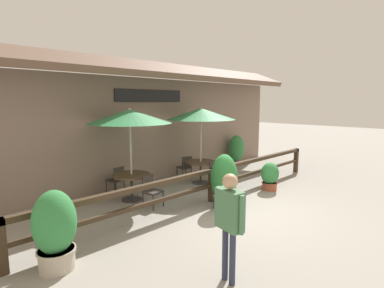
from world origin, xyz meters
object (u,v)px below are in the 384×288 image
dining_table_near (132,179)px  potted_plant_broad_leaf (224,181)px  patio_umbrella_near (130,116)px  chair_middle_streetside (217,173)px  patio_umbrella_middle (201,114)px  potted_plant_small_flowering (55,230)px  chair_middle_wallside (185,166)px  potted_plant_tall_tropical (270,176)px  chair_near_wallside (116,179)px  potted_plant_entrance_palm (236,149)px  pedestrian (229,214)px  dining_table_middle (201,166)px  chair_near_streetside (151,190)px

dining_table_near → potted_plant_broad_leaf: bearing=-58.8°
patio_umbrella_near → chair_middle_streetside: bearing=-18.2°
patio_umbrella_near → potted_plant_broad_leaf: (1.37, -2.26, -1.66)m
patio_umbrella_middle → potted_plant_small_flowering: patio_umbrella_middle is taller
chair_middle_wallside → potted_plant_tall_tropical: potted_plant_tall_tropical is taller
chair_near_wallside → potted_plant_entrance_palm: 6.02m
potted_plant_entrance_palm → pedestrian: pedestrian is taller
patio_umbrella_near → chair_middle_wallside: bearing=13.3°
patio_umbrella_near → patio_umbrella_middle: (2.74, -0.12, 0.00)m
patio_umbrella_middle → chair_middle_streetside: (-0.04, -0.77, -1.93)m
dining_table_near → chair_middle_streetside: (2.69, -0.88, -0.14)m
patio_umbrella_near → chair_near_wallside: 2.10m
potted_plant_small_flowering → pedestrian: (1.76, -2.27, 0.43)m
potted_plant_broad_leaf → pedestrian: pedestrian is taller
dining_table_middle → chair_near_wallside: bearing=160.8°
chair_middle_streetside → chair_middle_wallside: same height
chair_middle_wallside → potted_plant_tall_tropical: (0.96, -2.91, -0.01)m
dining_table_near → pedestrian: (-1.17, -4.42, 0.51)m
patio_umbrella_near → patio_umbrella_middle: bearing=-2.5°
chair_middle_wallside → pedestrian: 6.42m
chair_near_wallside → potted_plant_entrance_palm: bearing=168.7°
patio_umbrella_near → pedestrian: 4.75m
patio_umbrella_middle → chair_middle_wallside: bearing=91.1°
chair_middle_streetside → potted_plant_small_flowering: 5.76m
potted_plant_broad_leaf → potted_plant_entrance_palm: potted_plant_broad_leaf is taller
potted_plant_small_flowering → potted_plant_entrance_palm: (8.94, 2.96, 0.04)m
chair_near_wallside → pedestrian: pedestrian is taller
chair_near_wallside → potted_plant_entrance_palm: (6.02, -0.03, 0.25)m
potted_plant_broad_leaf → dining_table_near: bearing=121.2°
potted_plant_tall_tropical → potted_plant_entrance_palm: potted_plant_entrance_palm is taller
potted_plant_broad_leaf → potted_plant_small_flowering: 4.29m
potted_plant_broad_leaf → pedestrian: 3.35m
chair_middle_wallside → pedestrian: size_ratio=0.49×
patio_umbrella_near → chair_near_streetside: (0.07, -0.83, -1.93)m
potted_plant_broad_leaf → patio_umbrella_middle: bearing=57.5°
chair_near_streetside → pedestrian: (-1.23, -3.59, 0.64)m
chair_middle_streetside → potted_plant_tall_tropical: bearing=-43.1°
potted_plant_broad_leaf → pedestrian: size_ratio=0.83×
patio_umbrella_near → dining_table_near: bearing=116.6°
chair_near_streetside → chair_middle_streetside: 2.63m
dining_table_near → potted_plant_broad_leaf: (1.37, -2.26, 0.12)m
chair_near_wallside → dining_table_middle: 2.90m
chair_near_streetside → patio_umbrella_middle: size_ratio=0.32×
chair_near_streetside → potted_plant_entrance_palm: size_ratio=0.63×
chair_near_streetside → patio_umbrella_middle: (2.67, 0.71, 1.93)m
potted_plant_broad_leaf → potted_plant_entrance_palm: 5.57m
patio_umbrella_middle → dining_table_middle: (0.00, -0.00, -1.79)m
patio_umbrella_middle → chair_middle_wallside: (-0.01, 0.77, -1.93)m
potted_plant_broad_leaf → potted_plant_small_flowering: size_ratio=1.06×
dining_table_near → chair_near_streetside: size_ratio=1.27×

